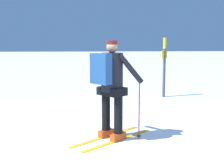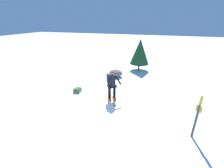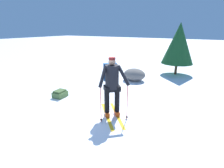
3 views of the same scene
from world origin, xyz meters
name	(u,v)px [view 1 (image 1 of 3)]	position (x,y,z in m)	size (l,w,h in m)	color
ground_plane	(120,154)	(0.00, 0.00, 0.00)	(80.00, 80.00, 0.00)	white
skier	(111,82)	(-0.75, -0.09, 1.02)	(1.42, 1.51, 1.74)	gold
trail_marker	(164,62)	(-4.72, 1.79, 1.06)	(0.17, 0.20, 1.80)	#4C4C51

